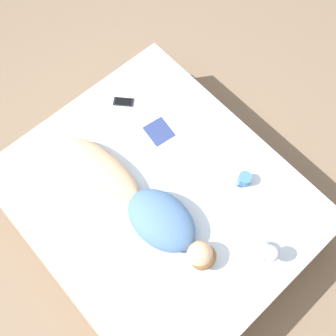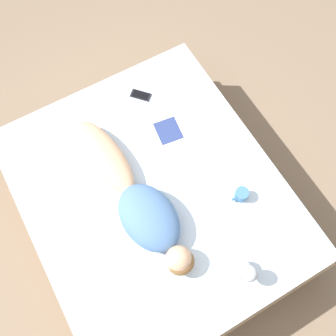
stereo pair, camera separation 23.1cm
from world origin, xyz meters
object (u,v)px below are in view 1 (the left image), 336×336
at_px(cell_phone, 123,102).
at_px(person, 145,206).
at_px(coffee_mug, 244,179).
at_px(open_magazine, 173,123).

bearing_deg(cell_phone, person, 18.09).
bearing_deg(cell_phone, coffee_mug, 58.74).
relative_size(coffee_mug, cell_phone, 0.78).
bearing_deg(open_magazine, person, 39.68).
bearing_deg(coffee_mug, cell_phone, -78.97).
distance_m(person, open_magazine, 0.70).
relative_size(person, coffee_mug, 10.44).
relative_size(person, open_magazine, 2.37).
distance_m(open_magazine, cell_phone, 0.42).
height_order(coffee_mug, cell_phone, coffee_mug).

